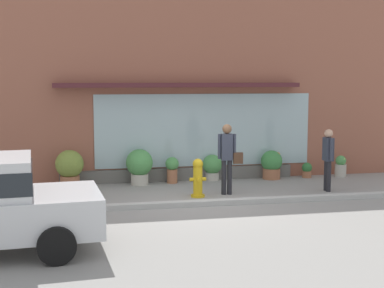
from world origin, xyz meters
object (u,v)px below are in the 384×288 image
Objects in this scene: pedestrian_passerby at (328,155)px; potted_plant_near_hydrant at (307,170)px; pedestrian_with_handbag at (228,154)px; fire_hydrant at (198,178)px; potted_plant_by_entrance at (172,169)px; potted_plant_low_front at (272,164)px; potted_plant_corner_tall at (139,165)px; potted_plant_window_left at (212,166)px; potted_plant_window_center at (341,166)px; potted_plant_trailing_edge at (70,167)px.

pedestrian_passerby is 3.64× the size of potted_plant_near_hydrant.
fire_hydrant is at bearing -162.67° from pedestrian_with_handbag.
potted_plant_by_entrance is 0.88× the size of potted_plant_low_front.
potted_plant_low_front is (2.92, 0.06, 0.03)m from potted_plant_by_entrance.
pedestrian_with_handbag reaches higher than potted_plant_corner_tall.
potted_plant_window_left reaches higher than potted_plant_window_center.
potted_plant_window_center is at bearing -1.11° from potted_plant_low_front.
pedestrian_passerby reaches higher than fire_hydrant.
potted_plant_low_front is at bearing 25.89° from pedestrian_passerby.
potted_plant_trailing_edge is (-6.51, 1.74, -0.38)m from pedestrian_passerby.
potted_plant_corner_tall reaches higher than potted_plant_window_left.
pedestrian_passerby is 1.94× the size of potted_plant_low_front.
fire_hydrant is at bearing -151.99° from potted_plant_near_hydrant.
potted_plant_window_center is at bearing 31.66° from pedestrian_with_handbag.
potted_plant_window_left is 1.17× the size of potted_plant_window_center.
fire_hydrant is 4.18m from potted_plant_near_hydrant.
potted_plant_corner_tall reaches higher than potted_plant_by_entrance.
potted_plant_low_front is at bearing 1.88° from potted_plant_trailing_edge.
potted_plant_window_center is at bearing 0.19° from potted_plant_by_entrance.
potted_plant_near_hydrant is 0.60× the size of potted_plant_window_left.
potted_plant_window_left is (-2.81, 0.15, 0.18)m from potted_plant_near_hydrant.
fire_hydrant is 3.56m from potted_plant_trailing_edge.
potted_plant_corner_tall is (-4.91, -0.09, 0.31)m from potted_plant_near_hydrant.
pedestrian_with_handbag is 4.23m from potted_plant_trailing_edge.
potted_plant_window_center is (5.05, 0.02, -0.10)m from potted_plant_by_entrance.
pedestrian_passerby reaches higher than potted_plant_window_center.
potted_plant_low_front reaches higher than potted_plant_window_left.
potted_plant_trailing_edge is at bearing 164.32° from pedestrian_with_handbag.
pedestrian_passerby reaches higher than potted_plant_window_left.
potted_plant_near_hydrant is at bearing 28.01° from fire_hydrant.
pedestrian_with_handbag is 2.06m from potted_plant_window_left.
potted_plant_corner_tall is (-4.65, 1.83, -0.39)m from pedestrian_passerby.
pedestrian_passerby reaches higher than potted_plant_near_hydrant.
potted_plant_window_left reaches higher than potted_plant_near_hydrant.
potted_plant_by_entrance is at bearing -178.86° from potted_plant_low_front.
potted_plant_window_center is (1.05, -0.03, 0.08)m from potted_plant_near_hydrant.
pedestrian_with_handbag is at bearing -22.95° from potted_plant_trailing_edge.
potted_plant_near_hydrant is (0.26, 1.92, -0.71)m from pedestrian_passerby.
potted_plant_corner_tall reaches higher than potted_plant_low_front.
potted_plant_near_hydrant is 0.70× the size of potted_plant_window_center.
potted_plant_trailing_edge is 1.62× the size of potted_plant_window_center.
pedestrian_with_handbag reaches higher than pedestrian_passerby.
pedestrian_passerby is at bearing -97.71° from potted_plant_near_hydrant.
potted_plant_near_hydrant is at bearing 0.70° from potted_plant_by_entrance.
fire_hydrant is 2.15× the size of potted_plant_near_hydrant.
potted_plant_near_hydrant is at bearing -0.50° from potted_plant_low_front.
potted_plant_window_center is (2.13, -0.04, -0.12)m from potted_plant_low_front.
pedestrian_passerby is (2.63, -0.10, -0.09)m from pedestrian_with_handbag.
potted_plant_low_front reaches higher than potted_plant_by_entrance.
potted_plant_low_front is (-0.82, 1.93, -0.50)m from pedestrian_passerby.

